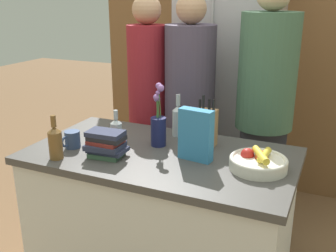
{
  "coord_description": "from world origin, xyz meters",
  "views": [
    {
      "loc": [
        0.84,
        -1.77,
        1.7
      ],
      "look_at": [
        0.0,
        0.1,
        1.01
      ],
      "focal_mm": 42.0,
      "sensor_mm": 36.0,
      "label": 1
    }
  ],
  "objects_px": {
    "coffee_mug": "(72,139)",
    "book_stack": "(106,144)",
    "refrigerator": "(228,81)",
    "flower_vase": "(158,126)",
    "bottle_oil": "(116,131)",
    "person_at_sink": "(148,100)",
    "knife_block": "(206,127)",
    "fruit_bowl": "(258,162)",
    "bottle_vinegar": "(178,120)",
    "cereal_box": "(196,135)",
    "person_in_red_tee": "(265,105)",
    "person_in_blue": "(190,106)",
    "bottle_wine": "(55,142)"
  },
  "relations": [
    {
      "from": "coffee_mug",
      "to": "person_at_sink",
      "type": "xyz_separation_m",
      "value": [
        0.06,
        0.81,
        0.04
      ]
    },
    {
      "from": "knife_block",
      "to": "bottle_vinegar",
      "type": "bearing_deg",
      "value": 156.53
    },
    {
      "from": "cereal_box",
      "to": "book_stack",
      "type": "relative_size",
      "value": 1.29
    },
    {
      "from": "person_at_sink",
      "to": "person_in_blue",
      "type": "xyz_separation_m",
      "value": [
        0.32,
        0.01,
        -0.01
      ]
    },
    {
      "from": "coffee_mug",
      "to": "bottle_oil",
      "type": "height_order",
      "value": "bottle_oil"
    },
    {
      "from": "person_at_sink",
      "to": "person_in_blue",
      "type": "height_order",
      "value": "person_in_blue"
    },
    {
      "from": "flower_vase",
      "to": "book_stack",
      "type": "xyz_separation_m",
      "value": [
        -0.18,
        -0.25,
        -0.05
      ]
    },
    {
      "from": "knife_block",
      "to": "person_at_sink",
      "type": "bearing_deg",
      "value": 141.41
    },
    {
      "from": "bottle_oil",
      "to": "bottle_wine",
      "type": "relative_size",
      "value": 0.86
    },
    {
      "from": "fruit_bowl",
      "to": "cereal_box",
      "type": "relative_size",
      "value": 1.05
    },
    {
      "from": "fruit_bowl",
      "to": "book_stack",
      "type": "bearing_deg",
      "value": -167.64
    },
    {
      "from": "bottle_oil",
      "to": "bottle_vinegar",
      "type": "xyz_separation_m",
      "value": [
        0.26,
        0.27,
        0.02
      ]
    },
    {
      "from": "refrigerator",
      "to": "cereal_box",
      "type": "relative_size",
      "value": 7.63
    },
    {
      "from": "cereal_box",
      "to": "person_in_red_tee",
      "type": "distance_m",
      "value": 0.75
    },
    {
      "from": "refrigerator",
      "to": "flower_vase",
      "type": "bearing_deg",
      "value": -92.3
    },
    {
      "from": "cereal_box",
      "to": "book_stack",
      "type": "bearing_deg",
      "value": -161.21
    },
    {
      "from": "flower_vase",
      "to": "bottle_oil",
      "type": "relative_size",
      "value": 1.78
    },
    {
      "from": "bottle_wine",
      "to": "person_in_blue",
      "type": "relative_size",
      "value": 0.14
    },
    {
      "from": "coffee_mug",
      "to": "bottle_wine",
      "type": "distance_m",
      "value": 0.17
    },
    {
      "from": "fruit_bowl",
      "to": "bottle_vinegar",
      "type": "height_order",
      "value": "bottle_vinegar"
    },
    {
      "from": "flower_vase",
      "to": "bottle_vinegar",
      "type": "distance_m",
      "value": 0.2
    },
    {
      "from": "fruit_bowl",
      "to": "bottle_vinegar",
      "type": "bearing_deg",
      "value": 152.5
    },
    {
      "from": "knife_block",
      "to": "person_at_sink",
      "type": "distance_m",
      "value": 0.77
    },
    {
      "from": "bottle_oil",
      "to": "person_at_sink",
      "type": "relative_size",
      "value": 0.12
    },
    {
      "from": "coffee_mug",
      "to": "book_stack",
      "type": "bearing_deg",
      "value": -6.67
    },
    {
      "from": "fruit_bowl",
      "to": "person_at_sink",
      "type": "height_order",
      "value": "person_at_sink"
    },
    {
      "from": "knife_block",
      "to": "person_in_blue",
      "type": "distance_m",
      "value": 0.56
    },
    {
      "from": "flower_vase",
      "to": "bottle_oil",
      "type": "height_order",
      "value": "flower_vase"
    },
    {
      "from": "fruit_bowl",
      "to": "person_at_sink",
      "type": "relative_size",
      "value": 0.16
    },
    {
      "from": "fruit_bowl",
      "to": "person_in_blue",
      "type": "height_order",
      "value": "person_in_blue"
    },
    {
      "from": "bottle_oil",
      "to": "person_at_sink",
      "type": "bearing_deg",
      "value": 101.54
    },
    {
      "from": "bottle_vinegar",
      "to": "person_in_red_tee",
      "type": "height_order",
      "value": "person_in_red_tee"
    },
    {
      "from": "refrigerator",
      "to": "bottle_oil",
      "type": "xyz_separation_m",
      "value": [
        -0.27,
        -1.32,
        -0.05
      ]
    },
    {
      "from": "flower_vase",
      "to": "bottle_vinegar",
      "type": "height_order",
      "value": "flower_vase"
    },
    {
      "from": "knife_block",
      "to": "person_at_sink",
      "type": "xyz_separation_m",
      "value": [
        -0.6,
        0.48,
        -0.02
      ]
    },
    {
      "from": "knife_block",
      "to": "person_at_sink",
      "type": "relative_size",
      "value": 0.17
    },
    {
      "from": "knife_block",
      "to": "book_stack",
      "type": "xyz_separation_m",
      "value": [
        -0.42,
        -0.36,
        -0.04
      ]
    },
    {
      "from": "refrigerator",
      "to": "person_in_red_tee",
      "type": "relative_size",
      "value": 1.13
    },
    {
      "from": "knife_block",
      "to": "person_in_blue",
      "type": "xyz_separation_m",
      "value": [
        -0.28,
        0.49,
        -0.03
      ]
    },
    {
      "from": "refrigerator",
      "to": "book_stack",
      "type": "distance_m",
      "value": 1.51
    },
    {
      "from": "coffee_mug",
      "to": "person_in_red_tee",
      "type": "xyz_separation_m",
      "value": [
        0.89,
        0.85,
        0.08
      ]
    },
    {
      "from": "book_stack",
      "to": "bottle_vinegar",
      "type": "bearing_deg",
      "value": 63.99
    },
    {
      "from": "flower_vase",
      "to": "coffee_mug",
      "type": "xyz_separation_m",
      "value": [
        -0.42,
        -0.23,
        -0.07
      ]
    },
    {
      "from": "bottle_oil",
      "to": "bottle_vinegar",
      "type": "relative_size",
      "value": 0.79
    },
    {
      "from": "cereal_box",
      "to": "person_at_sink",
      "type": "height_order",
      "value": "person_at_sink"
    },
    {
      "from": "person_at_sink",
      "to": "bottle_vinegar",
      "type": "bearing_deg",
      "value": -42.88
    },
    {
      "from": "book_stack",
      "to": "person_in_blue",
      "type": "bearing_deg",
      "value": 80.64
    },
    {
      "from": "coffee_mug",
      "to": "book_stack",
      "type": "height_order",
      "value": "book_stack"
    },
    {
      "from": "fruit_bowl",
      "to": "bottle_wine",
      "type": "relative_size",
      "value": 1.2
    },
    {
      "from": "knife_block",
      "to": "cereal_box",
      "type": "bearing_deg",
      "value": -84.94
    }
  ]
}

